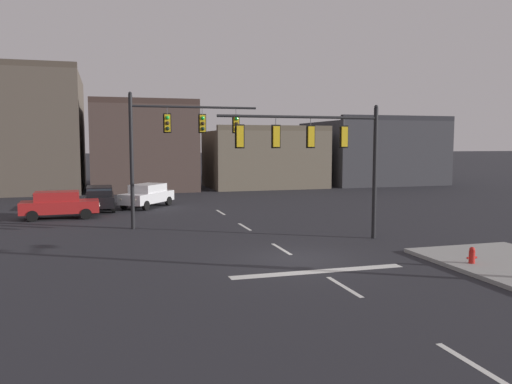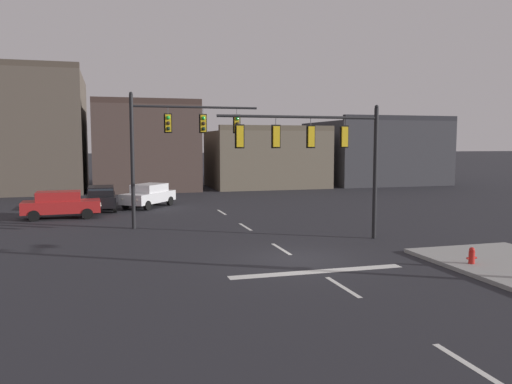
% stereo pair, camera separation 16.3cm
% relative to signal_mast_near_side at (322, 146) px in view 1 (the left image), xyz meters
% --- Properties ---
extents(ground_plane, '(400.00, 400.00, 0.00)m').
position_rel_signal_mast_near_side_xyz_m(ground_plane, '(-2.26, -3.08, -4.34)').
color(ground_plane, '#232328').
extents(stop_bar_paint, '(6.40, 0.50, 0.01)m').
position_rel_signal_mast_near_side_xyz_m(stop_bar_paint, '(-2.26, -5.08, -4.34)').
color(stop_bar_paint, silver).
rests_on(stop_bar_paint, ground).
extents(lane_centreline, '(0.16, 26.40, 0.01)m').
position_rel_signal_mast_near_side_xyz_m(lane_centreline, '(-2.26, -1.08, -4.34)').
color(lane_centreline, silver).
rests_on(lane_centreline, ground).
extents(signal_mast_near_side, '(7.62, 0.45, 6.22)m').
position_rel_signal_mast_near_side_xyz_m(signal_mast_near_side, '(0.00, 0.00, 0.00)').
color(signal_mast_near_side, black).
rests_on(signal_mast_near_side, ground).
extents(signal_mast_far_side, '(6.80, 0.41, 7.08)m').
position_rel_signal_mast_near_side_xyz_m(signal_mast_far_side, '(-5.89, 5.95, 0.47)').
color(signal_mast_far_side, black).
rests_on(signal_mast_far_side, ground).
extents(car_lot_nearside, '(4.51, 2.04, 1.61)m').
position_rel_signal_mast_near_side_xyz_m(car_lot_nearside, '(-12.01, 10.94, -3.49)').
color(car_lot_nearside, '#A81E1E').
rests_on(car_lot_nearside, ground).
extents(car_lot_middle, '(4.10, 4.59, 1.61)m').
position_rel_signal_mast_near_side_xyz_m(car_lot_middle, '(-6.59, 14.94, -3.49)').
color(car_lot_middle, silver).
rests_on(car_lot_middle, ground).
extents(car_lot_farside, '(1.93, 4.47, 1.61)m').
position_rel_signal_mast_near_side_xyz_m(car_lot_farside, '(-9.75, 14.08, -3.49)').
color(car_lot_farside, black).
rests_on(car_lot_farside, ground).
extents(fire_hydrant, '(0.40, 0.30, 0.75)m').
position_rel_signal_mast_near_side_xyz_m(fire_hydrant, '(3.29, -6.06, -4.02)').
color(fire_hydrant, red).
rests_on(fire_hydrant, ground).
extents(building_row, '(49.38, 13.21, 11.13)m').
position_rel_signal_mast_near_side_xyz_m(building_row, '(-3.35, 30.31, -0.09)').
color(building_row, brown).
rests_on(building_row, ground).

